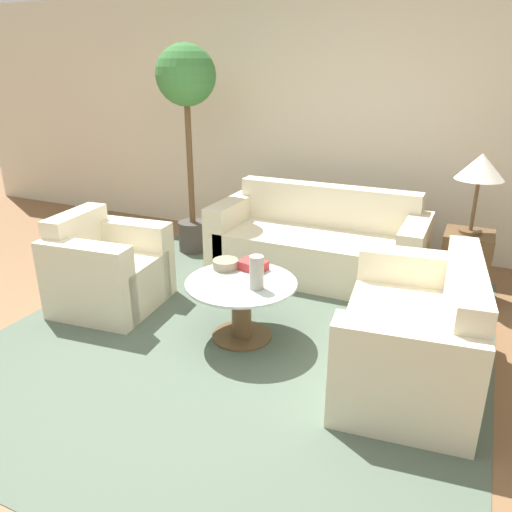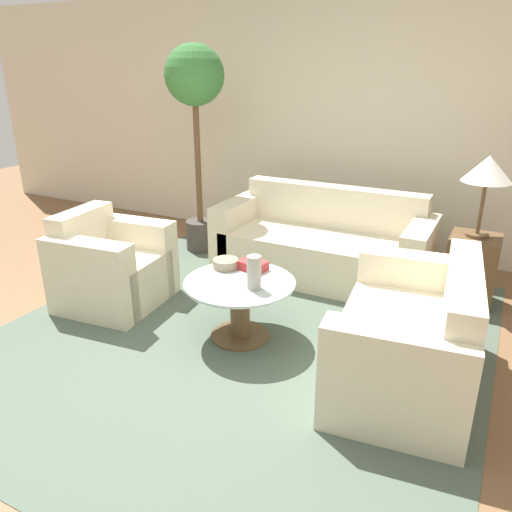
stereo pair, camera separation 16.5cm
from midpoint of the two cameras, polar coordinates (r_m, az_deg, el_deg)
name	(u,v)px [view 1 (the left image)]	position (r m, az deg, el deg)	size (l,w,h in m)	color
ground_plane	(186,375)	(3.34, -9.45, -13.33)	(14.00, 14.00, 0.00)	brown
wall_back	(328,123)	(5.41, 7.35, 14.86)	(10.00, 0.06, 2.60)	beige
rug	(242,336)	(3.71, -2.92, -9.17)	(3.39, 3.60, 0.01)	#4C5B4C
sofa_main	(318,246)	(4.71, 6.13, 1.16)	(1.94, 0.81, 0.81)	beige
armchair	(105,272)	(4.27, -17.89, -1.80)	(0.82, 0.88, 0.77)	beige
loveseat	(418,338)	(3.28, 16.64, -8.98)	(0.91, 1.41, 0.79)	beige
coffee_table	(241,302)	(3.58, -3.00, -5.27)	(0.79, 0.79, 0.44)	brown
side_table	(465,266)	(4.50, 21.79, -1.06)	(0.38, 0.38, 0.58)	brown
table_lamp	(481,169)	(4.28, 23.27, 9.13)	(0.37, 0.37, 0.65)	brown
potted_plant	(187,101)	(5.09, -8.86, 17.14)	(0.58, 0.58, 2.06)	#3D3833
vase	(256,272)	(3.36, -1.35, -1.91)	(0.10, 0.10, 0.24)	#9E998E
bowl	(226,264)	(3.73, -4.76, -0.95)	(0.19, 0.19, 0.07)	gray
book_stack	(253,265)	(3.69, -1.66, -1.09)	(0.23, 0.18, 0.07)	#BC3333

